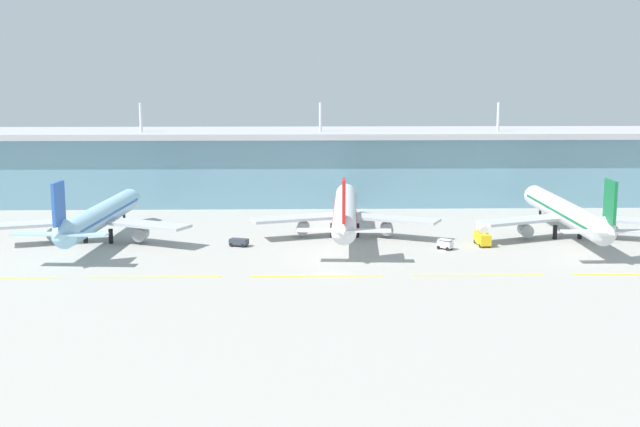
{
  "coord_description": "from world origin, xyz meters",
  "views": [
    {
      "loc": [
        -6.38,
        -172.42,
        43.38
      ],
      "look_at": [
        -1.47,
        34.39,
        7.0
      ],
      "focal_mm": 46.99,
      "sensor_mm": 36.0,
      "label": 1
    }
  ],
  "objects_px": {
    "airliner_middle": "(345,212)",
    "fuel_truck": "(482,236)",
    "pushback_tug": "(239,242)",
    "airliner_near": "(99,217)",
    "baggage_cart": "(445,244)",
    "airliner_far": "(567,213)"
  },
  "relations": [
    {
      "from": "airliner_middle",
      "to": "baggage_cart",
      "type": "distance_m",
      "value": 29.09
    },
    {
      "from": "airliner_far",
      "to": "pushback_tug",
      "type": "relative_size",
      "value": 13.59
    },
    {
      "from": "airliner_middle",
      "to": "baggage_cart",
      "type": "bearing_deg",
      "value": -35.69
    },
    {
      "from": "airliner_middle",
      "to": "fuel_truck",
      "type": "bearing_deg",
      "value": -19.71
    },
    {
      "from": "airliner_middle",
      "to": "fuel_truck",
      "type": "relative_size",
      "value": 9.49
    },
    {
      "from": "airliner_near",
      "to": "airliner_far",
      "type": "xyz_separation_m",
      "value": [
        118.36,
        2.24,
        0.0
      ]
    },
    {
      "from": "baggage_cart",
      "to": "pushback_tug",
      "type": "relative_size",
      "value": 0.78
    },
    {
      "from": "airliner_near",
      "to": "pushback_tug",
      "type": "distance_m",
      "value": 36.11
    },
    {
      "from": "baggage_cart",
      "to": "airliner_far",
      "type": "bearing_deg",
      "value": 21.39
    },
    {
      "from": "airliner_middle",
      "to": "pushback_tug",
      "type": "xyz_separation_m",
      "value": [
        -26.62,
        -11.95,
        -5.36
      ]
    },
    {
      "from": "airliner_far",
      "to": "baggage_cart",
      "type": "xyz_separation_m",
      "value": [
        -33.3,
        -13.04,
        -5.19
      ]
    },
    {
      "from": "airliner_near",
      "to": "airliner_far",
      "type": "distance_m",
      "value": 118.38
    },
    {
      "from": "pushback_tug",
      "to": "fuel_truck",
      "type": "bearing_deg",
      "value": 0.05
    },
    {
      "from": "pushback_tug",
      "to": "airliner_near",
      "type": "bearing_deg",
      "value": 170.24
    },
    {
      "from": "airliner_near",
      "to": "airliner_middle",
      "type": "distance_m",
      "value": 62.09
    },
    {
      "from": "airliner_middle",
      "to": "baggage_cart",
      "type": "relative_size",
      "value": 18.03
    },
    {
      "from": "baggage_cart",
      "to": "fuel_truck",
      "type": "bearing_deg",
      "value": 25.64
    },
    {
      "from": "airliner_near",
      "to": "pushback_tug",
      "type": "bearing_deg",
      "value": -9.76
    },
    {
      "from": "airliner_near",
      "to": "fuel_truck",
      "type": "relative_size",
      "value": 8.64
    },
    {
      "from": "airliner_near",
      "to": "baggage_cart",
      "type": "xyz_separation_m",
      "value": [
        85.06,
        -10.8,
        -5.18
      ]
    },
    {
      "from": "airliner_far",
      "to": "airliner_near",
      "type": "bearing_deg",
      "value": -178.91
    },
    {
      "from": "airliner_middle",
      "to": "airliner_near",
      "type": "bearing_deg",
      "value": -174.55
    }
  ]
}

